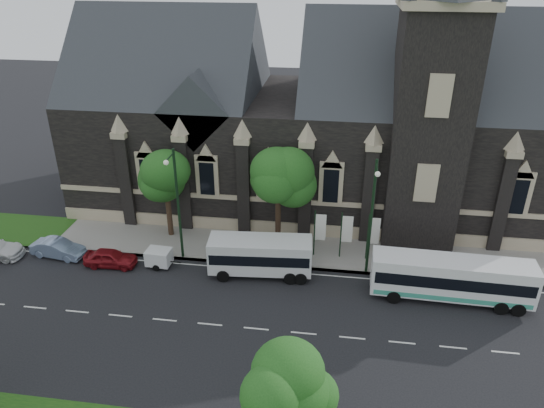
% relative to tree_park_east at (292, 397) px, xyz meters
% --- Properties ---
extents(ground, '(160.00, 160.00, 0.00)m').
position_rel_tree_park_east_xyz_m(ground, '(-6.18, 9.32, -4.62)').
color(ground, black).
rests_on(ground, ground).
extents(sidewalk, '(80.00, 5.00, 0.15)m').
position_rel_tree_park_east_xyz_m(sidewalk, '(-6.18, 18.82, -4.54)').
color(sidewalk, gray).
rests_on(sidewalk, ground).
extents(museum, '(40.00, 17.70, 29.90)m').
position_rel_tree_park_east_xyz_m(museum, '(-1.06, 28.10, 3.55)').
color(museum, black).
rests_on(museum, ground).
extents(tree_park_east, '(3.40, 3.40, 6.28)m').
position_rel_tree_park_east_xyz_m(tree_park_east, '(0.00, 0.00, 0.00)').
color(tree_park_east, black).
rests_on(tree_park_east, ground).
extents(tree_walk_right, '(4.08, 4.08, 7.80)m').
position_rel_tree_park_east_xyz_m(tree_walk_right, '(-2.96, 20.04, 1.20)').
color(tree_walk_right, black).
rests_on(tree_walk_right, ground).
extents(tree_walk_left, '(3.91, 3.91, 7.64)m').
position_rel_tree_park_east_xyz_m(tree_walk_left, '(-11.97, 20.03, 1.12)').
color(tree_walk_left, black).
rests_on(tree_walk_left, ground).
extents(street_lamp_near, '(0.36, 1.88, 9.00)m').
position_rel_tree_park_east_xyz_m(street_lamp_near, '(3.82, 16.42, 0.49)').
color(street_lamp_near, black).
rests_on(street_lamp_near, ground).
extents(street_lamp_mid, '(0.36, 1.88, 9.00)m').
position_rel_tree_park_east_xyz_m(street_lamp_mid, '(-10.18, 16.42, 0.49)').
color(street_lamp_mid, black).
rests_on(street_lamp_mid, ground).
extents(banner_flag_left, '(0.90, 0.10, 4.00)m').
position_rel_tree_park_east_xyz_m(banner_flag_left, '(0.11, 18.32, -2.24)').
color(banner_flag_left, black).
rests_on(banner_flag_left, ground).
extents(banner_flag_center, '(0.90, 0.10, 4.00)m').
position_rel_tree_park_east_xyz_m(banner_flag_center, '(2.11, 18.32, -2.24)').
color(banner_flag_center, black).
rests_on(banner_flag_center, ground).
extents(banner_flag_right, '(0.90, 0.10, 4.00)m').
position_rel_tree_park_east_xyz_m(banner_flag_right, '(4.11, 18.32, -2.24)').
color(banner_flag_right, black).
rests_on(banner_flag_right, ground).
extents(tour_coach, '(10.63, 2.75, 3.08)m').
position_rel_tree_park_east_xyz_m(tour_coach, '(9.31, 14.22, -2.93)').
color(tour_coach, white).
rests_on(tour_coach, ground).
extents(shuttle_bus, '(7.58, 3.11, 2.86)m').
position_rel_tree_park_east_xyz_m(shuttle_bus, '(-3.87, 15.40, -2.96)').
color(shuttle_bus, silver).
rests_on(shuttle_bus, ground).
extents(box_trailer, '(2.63, 1.55, 1.39)m').
position_rel_tree_park_east_xyz_m(box_trailer, '(-11.59, 15.32, -3.83)').
color(box_trailer, silver).
rests_on(box_trailer, ground).
extents(sedan, '(4.37, 1.99, 1.39)m').
position_rel_tree_park_east_xyz_m(sedan, '(-19.81, 15.52, -3.92)').
color(sedan, '#7B91B2').
rests_on(sedan, ground).
extents(car_far_red, '(3.99, 1.71, 1.34)m').
position_rel_tree_park_east_xyz_m(car_far_red, '(-15.23, 14.85, -3.95)').
color(car_far_red, maroon).
rests_on(car_far_red, ground).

